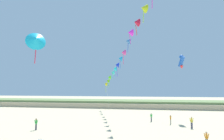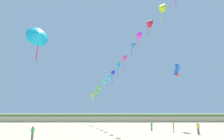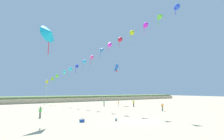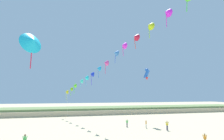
# 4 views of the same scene
# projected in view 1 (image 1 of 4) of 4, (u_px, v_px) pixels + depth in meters

# --- Properties ---
(dune_ridge) EXTENTS (120.00, 13.28, 2.07)m
(dune_ridge) POSITION_uv_depth(u_px,v_px,m) (133.00, 104.00, 62.85)
(dune_ridge) COLOR #BFAE8B
(dune_ridge) RESTS_ON ground
(person_near_left) EXTENTS (0.51, 0.33, 1.55)m
(person_near_left) POSITION_uv_depth(u_px,v_px,m) (207.00, 138.00, 20.57)
(person_near_left) COLOR #474C56
(person_near_left) RESTS_ON ground
(person_near_right) EXTENTS (0.46, 0.37, 1.48)m
(person_near_right) POSITION_uv_depth(u_px,v_px,m) (151.00, 117.00, 35.83)
(person_near_right) COLOR #474C56
(person_near_right) RESTS_ON ground
(person_mid_center) EXTENTS (0.57, 0.36, 1.74)m
(person_mid_center) POSITION_uv_depth(u_px,v_px,m) (192.00, 122.00, 29.86)
(person_mid_center) COLOR #282D4C
(person_mid_center) RESTS_ON ground
(person_far_left) EXTENTS (0.34, 0.49, 1.50)m
(person_far_left) POSITION_uv_depth(u_px,v_px,m) (171.00, 119.00, 33.21)
(person_far_left) COLOR gray
(person_far_left) RESTS_ON ground
(person_far_right) EXTENTS (0.58, 0.22, 1.64)m
(person_far_right) POSITION_uv_depth(u_px,v_px,m) (36.00, 123.00, 28.64)
(person_far_right) COLOR #474C56
(person_far_right) RESTS_ON ground
(kite_banner_string) EXTENTS (15.34, 41.00, 18.73)m
(kite_banner_string) POSITION_uv_depth(u_px,v_px,m) (123.00, 51.00, 35.88)
(kite_banner_string) COLOR yellow
(large_kite_low_lead) EXTENTS (1.54, 1.73, 2.73)m
(large_kite_low_lead) POSITION_uv_depth(u_px,v_px,m) (181.00, 61.00, 38.71)
(large_kite_low_lead) COLOR blue
(large_kite_mid_trail) EXTENTS (3.27, 3.08, 4.88)m
(large_kite_mid_trail) POSITION_uv_depth(u_px,v_px,m) (36.00, 40.00, 28.25)
(large_kite_mid_trail) COLOR #19C0E5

